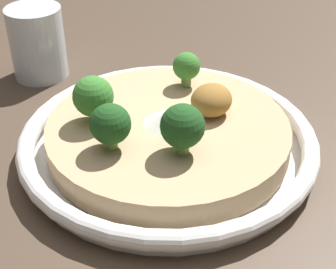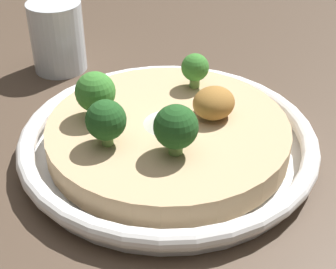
# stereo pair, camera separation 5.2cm
# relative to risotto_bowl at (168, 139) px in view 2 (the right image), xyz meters

# --- Properties ---
(ground_plane) EXTENTS (6.00, 6.00, 0.00)m
(ground_plane) POSITION_rel_risotto_bowl_xyz_m (0.00, 0.00, -0.02)
(ground_plane) COLOR #47382B
(risotto_bowl) EXTENTS (0.30, 0.30, 0.04)m
(risotto_bowl) POSITION_rel_risotto_bowl_xyz_m (0.00, 0.00, 0.00)
(risotto_bowl) COLOR white
(risotto_bowl) RESTS_ON ground_plane
(cheese_sprinkle) EXTENTS (0.05, 0.05, 0.02)m
(cheese_sprinkle) POSITION_rel_risotto_bowl_xyz_m (-0.00, 0.00, 0.03)
(cheese_sprinkle) COLOR white
(cheese_sprinkle) RESTS_ON risotto_bowl
(crispy_onion_garnish) EXTENTS (0.05, 0.04, 0.03)m
(crispy_onion_garnish) POSITION_rel_risotto_bowl_xyz_m (-0.04, 0.03, 0.03)
(crispy_onion_garnish) COLOR olive
(crispy_onion_garnish) RESTS_ON risotto_bowl
(broccoli_back_right) EXTENTS (0.04, 0.04, 0.05)m
(broccoli_back_right) POSITION_rel_risotto_bowl_xyz_m (0.04, 0.04, 0.05)
(broccoli_back_right) COLOR #668E47
(broccoli_back_right) RESTS_ON risotto_bowl
(broccoli_left) EXTENTS (0.03, 0.03, 0.04)m
(broccoli_left) POSITION_rel_risotto_bowl_xyz_m (-0.08, -0.02, 0.04)
(broccoli_left) COLOR #668E47
(broccoli_left) RESTS_ON risotto_bowl
(broccoli_right) EXTENTS (0.04, 0.04, 0.05)m
(broccoli_right) POSITION_rel_risotto_bowl_xyz_m (0.06, -0.02, 0.04)
(broccoli_right) COLOR #668E47
(broccoli_right) RESTS_ON risotto_bowl
(broccoli_front_right) EXTENTS (0.04, 0.04, 0.05)m
(broccoli_front_right) POSITION_rel_risotto_bowl_xyz_m (0.03, -0.07, 0.05)
(broccoli_front_right) COLOR #668E47
(broccoli_front_right) RESTS_ON risotto_bowl
(drinking_glass) EXTENTS (0.07, 0.07, 0.09)m
(drinking_glass) POSITION_rel_risotto_bowl_xyz_m (-0.07, -0.23, 0.03)
(drinking_glass) COLOR silver
(drinking_glass) RESTS_ON ground_plane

